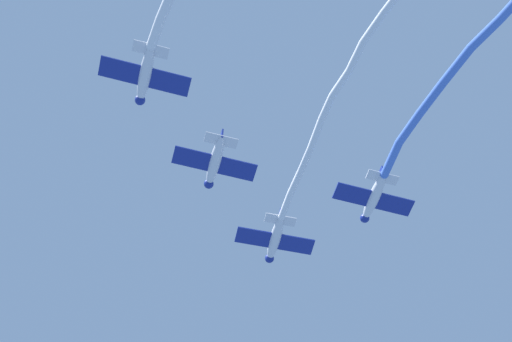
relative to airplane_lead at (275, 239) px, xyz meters
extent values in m
ellipsoid|color=silver|center=(-0.12, -0.03, -0.01)|extent=(5.31, 2.43, 1.07)
sphere|color=navy|center=(2.27, 0.64, -0.01)|extent=(1.12, 1.12, 0.91)
ellipsoid|color=#1E2847|center=(0.50, 0.14, 0.39)|extent=(1.45, 1.04, 0.57)
cube|color=navy|center=(0.05, 0.01, -0.16)|extent=(3.76, 7.79, 0.14)
cube|color=silver|center=(-2.23, -0.63, 0.08)|extent=(1.76, 3.12, 0.12)
cube|color=navy|center=(-2.13, -0.60, 0.64)|extent=(1.18, 0.46, 1.47)
cylinder|color=white|center=(-3.85, -1.20, 0.05)|extent=(2.72, 1.55, 0.91)
cylinder|color=white|center=(-6.21, -2.22, 0.33)|extent=(2.67, 1.69, 1.03)
cylinder|color=white|center=(-8.51, -3.20, 0.40)|extent=(2.61, 1.50, 0.88)
cylinder|color=white|center=(-11.07, -4.18, 0.46)|extent=(3.11, 1.69, 1.02)
cylinder|color=white|center=(-13.57, -5.19, 0.62)|extent=(2.47, 1.54, 0.69)
cylinder|color=white|center=(-15.71, -6.37, 0.73)|extent=(2.53, 1.98, 0.95)
cylinder|color=white|center=(-17.98, -7.67, 0.94)|extent=(2.79, 1.77, 0.83)
cylinder|color=white|center=(-20.41, -9.08, 1.06)|extent=(2.79, 2.19, 0.78)
sphere|color=white|center=(-2.64, -0.74, -0.07)|extent=(0.66, 0.66, 0.66)
sphere|color=white|center=(-5.06, -1.67, 0.16)|extent=(0.66, 0.66, 0.66)
sphere|color=white|center=(-7.36, -2.76, 0.50)|extent=(0.66, 0.66, 0.66)
sphere|color=white|center=(-9.67, -3.64, 0.29)|extent=(0.66, 0.66, 0.66)
sphere|color=white|center=(-12.47, -4.72, 0.63)|extent=(0.66, 0.66, 0.66)
sphere|color=white|center=(-14.67, -5.65, 0.60)|extent=(0.66, 0.66, 0.66)
sphere|color=white|center=(-16.75, -7.08, 0.86)|extent=(0.66, 0.66, 0.66)
sphere|color=white|center=(-19.22, -8.26, 1.01)|extent=(0.66, 0.66, 0.66)
sphere|color=white|center=(-21.60, -9.90, 1.12)|extent=(0.66, 0.66, 0.66)
ellipsoid|color=silver|center=(-9.08, 4.95, -0.01)|extent=(5.28, 2.70, 1.07)
sphere|color=navy|center=(-6.73, 5.76, -0.01)|extent=(1.15, 1.15, 0.91)
ellipsoid|color=#1E2847|center=(-8.47, 5.16, 0.39)|extent=(1.46, 1.09, 0.57)
cube|color=navy|center=(-8.92, 5.01, -0.16)|extent=(4.14, 7.76, 0.14)
cube|color=silver|center=(-11.16, 4.24, 0.08)|extent=(1.90, 3.13, 0.12)
cube|color=navy|center=(-11.06, 4.28, 0.64)|extent=(1.17, 0.52, 1.47)
ellipsoid|color=silver|center=(-4.14, -9.47, 0.29)|extent=(5.28, 2.73, 1.07)
sphere|color=navy|center=(-1.79, -8.64, 0.29)|extent=(1.16, 1.16, 0.91)
ellipsoid|color=#1E2847|center=(-3.53, -9.25, 0.69)|extent=(1.47, 1.10, 0.57)
cube|color=navy|center=(-3.98, -9.41, 0.14)|extent=(4.19, 7.75, 0.14)
cube|color=silver|center=(-6.21, -10.19, 0.38)|extent=(1.92, 3.13, 0.12)
cube|color=navy|center=(-6.11, -10.16, 0.94)|extent=(1.17, 0.53, 1.47)
cylinder|color=#4C75DB|center=(-8.26, -10.92, 0.20)|extent=(3.58, 1.89, 0.81)
cylinder|color=#4C75DB|center=(-11.36, -12.31, 0.08)|extent=(3.29, 2.26, 0.98)
cylinder|color=#4C75DB|center=(-14.26, -13.96, -0.18)|extent=(3.40, 2.36, 1.11)
cylinder|color=#4C75DB|center=(-17.26, -15.81, -0.39)|extent=(3.49, 2.63, 0.89)
cylinder|color=#4C75DB|center=(-20.02, -17.79, -0.67)|extent=(3.07, 2.55, 1.26)
sphere|color=#4C75DB|center=(-6.61, -10.33, 0.23)|extent=(0.76, 0.76, 0.76)
sphere|color=#4C75DB|center=(-9.92, -11.51, 0.18)|extent=(0.76, 0.76, 0.76)
sphere|color=#4C75DB|center=(-12.79, -13.11, -0.02)|extent=(0.76, 0.76, 0.76)
sphere|color=#4C75DB|center=(-15.73, -14.81, -0.34)|extent=(0.76, 0.76, 0.76)
sphere|color=#4C75DB|center=(-18.78, -16.81, -0.45)|extent=(0.76, 0.76, 0.76)
sphere|color=#4C75DB|center=(-21.26, -18.77, -0.89)|extent=(0.76, 0.76, 0.76)
ellipsoid|color=silver|center=(-18.04, 9.94, -0.31)|extent=(5.28, 2.70, 1.07)
sphere|color=navy|center=(-15.69, 10.75, -0.31)|extent=(1.15, 1.15, 0.91)
ellipsoid|color=#1E2847|center=(-17.43, 10.15, 0.09)|extent=(1.46, 1.09, 0.57)
cube|color=navy|center=(-17.88, 10.00, -0.46)|extent=(4.14, 7.76, 0.14)
cube|color=silver|center=(-20.12, 9.23, -0.22)|extent=(1.90, 3.13, 0.12)
cube|color=navy|center=(-20.02, 9.27, 0.34)|extent=(1.17, 0.52, 1.47)
cylinder|color=white|center=(-21.62, 8.57, -0.44)|extent=(2.62, 1.82, 1.00)
cylinder|color=white|center=(-23.80, 7.44, -0.54)|extent=(2.60, 1.94, 0.91)
sphere|color=white|center=(-20.51, 9.10, -0.37)|extent=(0.84, 0.84, 0.84)
sphere|color=white|center=(-22.72, 8.04, -0.51)|extent=(0.84, 0.84, 0.84)
camera|label=1|loc=(-41.10, -0.67, -54.52)|focal=49.50mm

